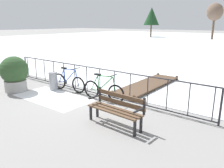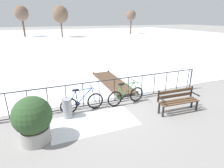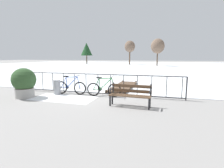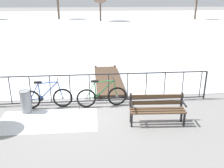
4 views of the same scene
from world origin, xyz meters
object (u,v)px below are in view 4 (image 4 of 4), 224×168
bicycle_second (102,96)px  trash_bin (26,101)px  bicycle_near_railing (47,98)px  park_bench (157,107)px

bicycle_second → trash_bin: 2.46m
bicycle_near_railing → bicycle_second: (1.84, -0.05, 0.00)m
bicycle_second → trash_bin: bearing=-174.8°
bicycle_second → park_bench: size_ratio=1.05×
bicycle_near_railing → park_bench: bearing=-21.6°
bicycle_near_railing → trash_bin: 0.67m
park_bench → trash_bin: size_ratio=2.22×
park_bench → trash_bin: 4.15m
bicycle_second → bicycle_near_railing: bearing=178.6°
bicycle_near_railing → bicycle_second: same height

